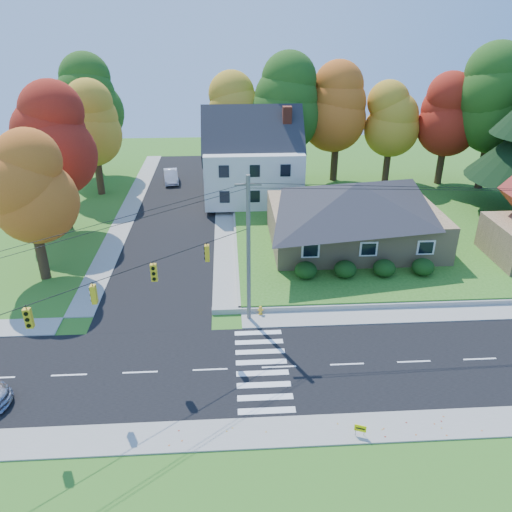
% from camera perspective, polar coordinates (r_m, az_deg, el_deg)
% --- Properties ---
extents(ground, '(120.00, 120.00, 0.00)m').
position_cam_1_polar(ground, '(29.73, 2.65, -12.57)').
color(ground, '#3D7923').
extents(road_main, '(90.00, 8.00, 0.02)m').
position_cam_1_polar(road_main, '(29.72, 2.65, -12.56)').
color(road_main, black).
rests_on(road_main, ground).
extents(road_cross, '(8.00, 44.00, 0.02)m').
position_cam_1_polar(road_cross, '(52.71, -9.01, 5.15)').
color(road_cross, black).
rests_on(road_cross, ground).
extents(sidewalk_north, '(90.00, 2.00, 0.08)m').
position_cam_1_polar(sidewalk_north, '(33.73, 1.78, -7.22)').
color(sidewalk_north, '#9C9A90').
rests_on(sidewalk_north, ground).
extents(sidewalk_south, '(90.00, 2.00, 0.08)m').
position_cam_1_polar(sidewalk_south, '(26.01, 3.85, -19.37)').
color(sidewalk_south, '#9C9A90').
rests_on(sidewalk_south, ground).
extents(lawn, '(30.00, 30.00, 0.50)m').
position_cam_1_polar(lawn, '(50.25, 15.08, 3.78)').
color(lawn, '#3D7923').
rests_on(lawn, ground).
extents(ranch_house, '(14.60, 10.60, 5.40)m').
position_cam_1_polar(ranch_house, '(43.30, 11.16, 4.90)').
color(ranch_house, tan).
rests_on(ranch_house, lawn).
extents(colonial_house, '(10.40, 8.40, 9.60)m').
position_cam_1_polar(colonial_house, '(53.01, -0.35, 10.80)').
color(colonial_house, silver).
rests_on(colonial_house, lawn).
extents(hedge_row, '(10.70, 1.70, 1.27)m').
position_cam_1_polar(hedge_row, '(38.58, 12.32, -1.41)').
color(hedge_row, '#163A10').
rests_on(hedge_row, lawn).
extents(traffic_infrastructure, '(38.10, 10.66, 10.00)m').
position_cam_1_polar(traffic_infrastructure, '(27.98, 2.28, -2.57)').
color(traffic_infrastructure, '#666059').
rests_on(traffic_infrastructure, ground).
extents(tree_lot_0, '(6.72, 6.72, 12.51)m').
position_cam_1_polar(tree_lot_0, '(57.98, -2.80, 15.87)').
color(tree_lot_0, '#3F2A19').
rests_on(tree_lot_0, lawn).
extents(tree_lot_1, '(7.84, 7.84, 14.60)m').
position_cam_1_polar(tree_lot_1, '(57.17, 3.49, 17.03)').
color(tree_lot_1, '#3F2A19').
rests_on(tree_lot_1, lawn).
extents(tree_lot_2, '(7.28, 7.28, 13.56)m').
position_cam_1_polar(tree_lot_2, '(59.25, 9.37, 16.43)').
color(tree_lot_2, '#3F2A19').
rests_on(tree_lot_2, lawn).
extents(tree_lot_3, '(6.16, 6.16, 11.47)m').
position_cam_1_polar(tree_lot_3, '(60.11, 15.26, 14.75)').
color(tree_lot_3, '#3F2A19').
rests_on(tree_lot_3, lawn).
extents(tree_lot_4, '(6.72, 6.72, 12.51)m').
position_cam_1_polar(tree_lot_4, '(61.23, 21.14, 14.78)').
color(tree_lot_4, '#3F2A19').
rests_on(tree_lot_4, lawn).
extents(tree_lot_5, '(8.40, 8.40, 15.64)m').
position_cam_1_polar(tree_lot_5, '(60.92, 25.76, 15.82)').
color(tree_lot_5, '#3F2A19').
rests_on(tree_lot_5, lawn).
extents(tree_west_0, '(6.16, 6.16, 11.47)m').
position_cam_1_polar(tree_west_0, '(39.53, -24.64, 6.93)').
color(tree_west_0, '#3F2A19').
rests_on(tree_west_0, ground).
extents(tree_west_1, '(7.28, 7.28, 13.56)m').
position_cam_1_polar(tree_west_1, '(48.63, -22.21, 12.23)').
color(tree_west_1, '#3F2A19').
rests_on(tree_west_1, ground).
extents(tree_west_2, '(6.72, 6.72, 12.51)m').
position_cam_1_polar(tree_west_2, '(57.89, -18.24, 14.13)').
color(tree_west_2, '#3F2A19').
rests_on(tree_west_2, ground).
extents(tree_west_3, '(7.84, 7.84, 14.60)m').
position_cam_1_polar(tree_west_3, '(65.81, -18.54, 16.56)').
color(tree_west_3, '#3F2A19').
rests_on(tree_west_3, ground).
extents(white_car, '(2.21, 4.74, 1.50)m').
position_cam_1_polar(white_car, '(61.83, -9.70, 8.99)').
color(white_car, silver).
rests_on(white_car, road_cross).
extents(fire_hydrant, '(0.40, 0.31, 0.70)m').
position_cam_1_polar(fire_hydrant, '(34.04, 0.52, -6.27)').
color(fire_hydrant, yellow).
rests_on(fire_hydrant, ground).
extents(yard_sign, '(0.55, 0.23, 0.72)m').
position_cam_1_polar(yard_sign, '(25.91, 11.83, -18.75)').
color(yard_sign, black).
rests_on(yard_sign, ground).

